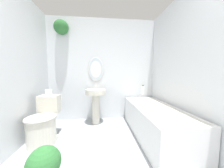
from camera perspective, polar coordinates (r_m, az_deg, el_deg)
The scene contains 7 objects.
wall_back at distance 2.75m, azimuth -6.26°, elevation 8.49°, with size 2.63×0.31×2.40m.
wall_right at distance 1.98m, azimuth 36.88°, elevation 6.99°, with size 0.06×2.65×2.40m.
toilet at distance 2.22m, azimuth -31.49°, elevation -17.09°, with size 0.44×0.61×0.72m.
pedestal_sink at distance 2.53m, azimuth -8.27°, elevation -7.86°, with size 0.44×0.44×0.87m.
bathtub at distance 2.23m, azimuth 20.57°, elevation -16.81°, with size 0.68×1.64×0.61m.
shampoo_bottle at distance 2.78m, azimuth 15.42°, elevation -3.02°, with size 0.06×0.06×0.23m.
toilet_paper_roll at distance 2.30m, azimuth -29.48°, elevation -3.83°, with size 0.11×0.11×0.10m.
Camera 1 is at (-0.05, -0.19, 1.10)m, focal length 18.00 mm.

